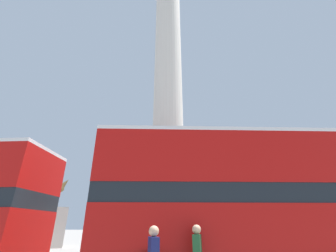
{
  "coord_description": "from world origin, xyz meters",
  "views": [
    {
      "loc": [
        0.85,
        -14.01,
        1.58
      ],
      "look_at": [
        0.0,
        0.0,
        7.85
      ],
      "focal_mm": 24.0,
      "sensor_mm": 36.0,
      "label": 1
    }
  ],
  "objects_px": {
    "monument_column": "(168,106)",
    "street_lamp": "(140,185)",
    "bus_a": "(273,198)",
    "equestrian_statue": "(43,223)"
  },
  "relations": [
    {
      "from": "monument_column",
      "to": "street_lamp",
      "type": "xyz_separation_m",
      "value": [
        -0.99,
        -3.92,
        -6.19
      ]
    },
    {
      "from": "bus_a",
      "to": "street_lamp",
      "type": "distance_m",
      "value": 5.36
    },
    {
      "from": "monument_column",
      "to": "equestrian_statue",
      "type": "relative_size",
      "value": 3.87
    },
    {
      "from": "street_lamp",
      "to": "equestrian_statue",
      "type": "bearing_deg",
      "value": 135.87
    },
    {
      "from": "monument_column",
      "to": "bus_a",
      "type": "xyz_separation_m",
      "value": [
        3.79,
        -6.2,
        -7.02
      ]
    },
    {
      "from": "monument_column",
      "to": "bus_a",
      "type": "height_order",
      "value": "monument_column"
    },
    {
      "from": "bus_a",
      "to": "equestrian_statue",
      "type": "relative_size",
      "value": 1.79
    },
    {
      "from": "bus_a",
      "to": "street_lamp",
      "type": "xyz_separation_m",
      "value": [
        -4.78,
        2.28,
        0.84
      ]
    },
    {
      "from": "bus_a",
      "to": "street_lamp",
      "type": "bearing_deg",
      "value": 149.17
    },
    {
      "from": "bus_a",
      "to": "monument_column",
      "type": "bearing_deg",
      "value": 116.12
    }
  ]
}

